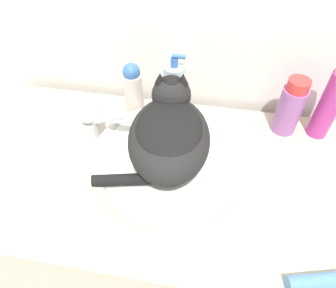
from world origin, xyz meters
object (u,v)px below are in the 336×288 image
at_px(cat, 169,130).
at_px(faucet, 92,118).
at_px(shampoo_bottle_tall, 330,103).
at_px(mouthwash_bottle, 290,107).
at_px(lotion_bottle_white, 133,89).
at_px(soap_pump_bottle, 174,92).
at_px(cream_tube, 332,281).

relative_size(cat, faucet, 2.06).
height_order(shampoo_bottle_tall, mouthwash_bottle, shampoo_bottle_tall).
relative_size(faucet, lotion_bottle_white, 0.90).
relative_size(soap_pump_bottle, mouthwash_bottle, 1.24).
relative_size(cat, lotion_bottle_white, 1.86).
relative_size(soap_pump_bottle, cream_tube, 1.21).
relative_size(cat, mouthwash_bottle, 1.85).
relative_size(mouthwash_bottle, cream_tube, 0.98).
bearing_deg(cat, shampoo_bottle_tall, -73.83).
bearing_deg(lotion_bottle_white, shampoo_bottle_tall, -0.00).
bearing_deg(faucet, shampoo_bottle_tall, 26.62).
relative_size(cat, soap_pump_bottle, 1.49).
bearing_deg(mouthwash_bottle, soap_pump_bottle, -180.00).
xyz_separation_m(faucet, soap_pump_bottle, (0.20, 0.13, 0.02)).
bearing_deg(shampoo_bottle_tall, lotion_bottle_white, 180.00).
xyz_separation_m(faucet, cream_tube, (0.59, -0.31, -0.06)).
xyz_separation_m(cat, mouthwash_bottle, (0.31, 0.17, -0.03)).
bearing_deg(faucet, cat, 3.25).
xyz_separation_m(shampoo_bottle_tall, cream_tube, (-0.04, -0.44, -0.09)).
bearing_deg(mouthwash_bottle, cat, -150.76).
bearing_deg(soap_pump_bottle, cat, -84.71).
height_order(mouthwash_bottle, cream_tube, mouthwash_bottle).
xyz_separation_m(faucet, shampoo_bottle_tall, (0.63, 0.13, 0.04)).
xyz_separation_m(shampoo_bottle_tall, mouthwash_bottle, (-0.10, 0.00, -0.03)).
height_order(lotion_bottle_white, cream_tube, lotion_bottle_white).
bearing_deg(cream_tube, shampoo_bottle_tall, 84.55).
relative_size(cat, cream_tube, 1.81).
distance_m(soap_pump_bottle, lotion_bottle_white, 0.12).
bearing_deg(lotion_bottle_white, faucet, -122.75).
bearing_deg(soap_pump_bottle, cream_tube, -48.89).
height_order(faucet, soap_pump_bottle, soap_pump_bottle).
xyz_separation_m(soap_pump_bottle, cream_tube, (0.38, -0.44, -0.07)).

